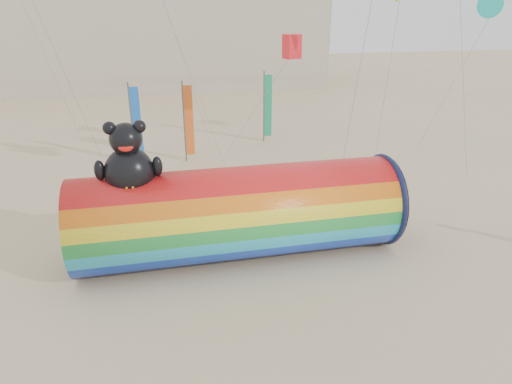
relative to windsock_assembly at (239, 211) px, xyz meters
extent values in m
plane|color=#CCB58C|center=(0.36, -0.82, -1.95)|extent=(160.00, 160.00, 0.00)
cube|color=#B7AD99|center=(-11.64, 45.18, 8.05)|extent=(60.00, 15.00, 20.00)
cylinder|color=red|center=(0.01, 0.00, -0.10)|extent=(12.68, 3.70, 3.70)
torus|color=#0F1438|center=(6.23, 0.00, -0.10)|extent=(0.25, 3.88, 3.88)
cylinder|color=black|center=(6.38, 0.00, -0.10)|extent=(0.06, 3.66, 3.66)
ellipsoid|color=black|center=(-4.00, 0.00, 1.91)|extent=(1.81, 1.62, 1.90)
ellipsoid|color=yellow|center=(-4.00, -0.58, 1.80)|extent=(0.93, 0.41, 0.81)
sphere|color=black|center=(-4.00, 0.00, 3.18)|extent=(1.16, 1.16, 1.16)
sphere|color=black|center=(-4.51, 0.00, 3.60)|extent=(0.47, 0.47, 0.47)
sphere|color=black|center=(-3.50, 0.00, 3.60)|extent=(0.47, 0.47, 0.47)
ellipsoid|color=red|center=(-4.00, -0.47, 3.02)|extent=(0.51, 0.19, 0.33)
ellipsoid|color=black|center=(-5.01, -0.10, 2.12)|extent=(0.38, 0.38, 0.76)
ellipsoid|color=black|center=(-3.00, -0.10, 2.12)|extent=(0.38, 0.38, 0.76)
cylinder|color=#59595E|center=(-4.34, 12.96, 0.65)|extent=(0.10, 0.10, 5.20)
cube|color=blue|center=(-4.03, 12.96, 0.70)|extent=(0.56, 0.06, 4.50)
cylinder|color=#59595E|center=(-1.09, 12.77, 0.65)|extent=(0.10, 0.10, 5.20)
cube|color=#DE5B1F|center=(-0.78, 12.77, 0.70)|extent=(0.56, 0.06, 4.50)
cylinder|color=#59595E|center=(5.00, 16.17, 0.65)|extent=(0.10, 0.10, 5.20)
cube|color=#16915E|center=(5.31, 16.17, 0.70)|extent=(0.56, 0.06, 4.50)
cone|color=#1BDED7|center=(17.46, 9.32, 7.59)|extent=(1.53, 1.53, 1.38)
cube|color=#FB1B27|center=(4.53, 8.14, 5.52)|extent=(0.78, 0.78, 1.24)
camera|label=1|loc=(-2.99, -16.18, 7.53)|focal=32.00mm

